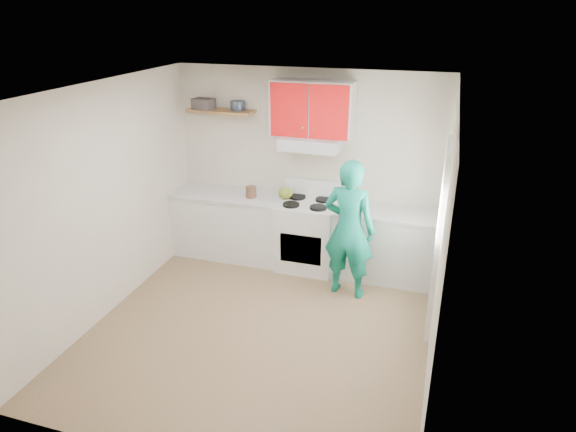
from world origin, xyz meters
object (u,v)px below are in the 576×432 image
(stove, at_px, (307,235))
(kettle, at_px, (285,193))
(crock, at_px, (251,193))
(person, at_px, (349,229))
(tin, at_px, (238,106))

(stove, xyz_separation_m, kettle, (-0.33, 0.07, 0.54))
(crock, distance_m, person, 1.54)
(person, bearing_deg, tin, -15.01)
(person, bearing_deg, kettle, -22.87)
(person, bearing_deg, stove, -30.37)
(stove, height_order, kettle, kettle)
(stove, distance_m, tin, 1.94)
(kettle, xyz_separation_m, person, (0.98, -0.60, -0.14))
(crock, height_order, person, person)
(kettle, distance_m, person, 1.16)
(kettle, bearing_deg, person, -14.19)
(kettle, bearing_deg, crock, -152.73)
(crock, xyz_separation_m, person, (1.44, -0.52, -0.12))
(stove, distance_m, person, 0.93)
(kettle, relative_size, crock, 1.12)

